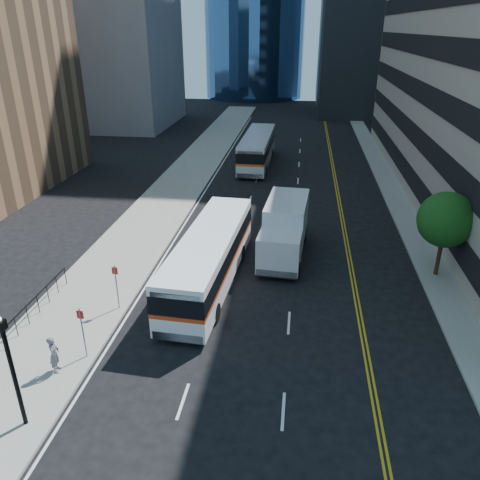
{
  "coord_description": "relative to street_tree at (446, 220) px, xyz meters",
  "views": [
    {
      "loc": [
        0.63,
        -17.85,
        13.62
      ],
      "look_at": [
        -2.46,
        5.57,
        2.8
      ],
      "focal_mm": 35.0,
      "sensor_mm": 36.0,
      "label": 1
    }
  ],
  "objects": [
    {
      "name": "ground",
      "position": [
        -9.0,
        -8.0,
        -3.64
      ],
      "size": [
        160.0,
        160.0,
        0.0
      ],
      "primitive_type": "plane",
      "color": "black",
      "rests_on": "ground"
    },
    {
      "name": "sidewalk_west",
      "position": [
        -19.5,
        17.0,
        -3.57
      ],
      "size": [
        5.0,
        90.0,
        0.15
      ],
      "primitive_type": "cube",
      "color": "gray",
      "rests_on": "ground"
    },
    {
      "name": "sidewalk_east",
      "position": [
        -0.0,
        17.0,
        -3.57
      ],
      "size": [
        2.0,
        90.0,
        0.15
      ],
      "primitive_type": "cube",
      "color": "gray",
      "rests_on": "ground"
    },
    {
      "name": "street_tree",
      "position": [
        0.0,
        0.0,
        0.0
      ],
      "size": [
        3.2,
        3.2,
        5.1
      ],
      "color": "#332114",
      "rests_on": "sidewalk_east"
    },
    {
      "name": "lamp_post",
      "position": [
        -18.0,
        -14.0,
        -0.92
      ],
      "size": [
        0.28,
        0.28,
        4.56
      ],
      "color": "black",
      "rests_on": "sidewalk_west"
    },
    {
      "name": "bus_front",
      "position": [
        -13.17,
        -2.62,
        -1.92
      ],
      "size": [
        3.38,
        12.35,
        3.15
      ],
      "rotation": [
        0.0,
        0.0,
        -0.06
      ],
      "color": "white",
      "rests_on": "ground"
    },
    {
      "name": "bus_rear",
      "position": [
        -13.0,
        23.33,
        -1.87
      ],
      "size": [
        2.94,
        12.6,
        3.24
      ],
      "rotation": [
        0.0,
        0.0,
        -0.02
      ],
      "color": "silver",
      "rests_on": "ground"
    },
    {
      "name": "box_truck",
      "position": [
        -9.14,
        1.68,
        -1.8
      ],
      "size": [
        3.0,
        7.43,
        3.48
      ],
      "rotation": [
        0.0,
        0.0,
        -0.07
      ],
      "color": "silver",
      "rests_on": "ground"
    },
    {
      "name": "pedestrian",
      "position": [
        -18.25,
        -11.08,
        -2.64
      ],
      "size": [
        0.56,
        0.71,
        1.71
      ],
      "primitive_type": "imported",
      "rotation": [
        0.0,
        0.0,
        1.85
      ],
      "color": "slate",
      "rests_on": "sidewalk_west"
    }
  ]
}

